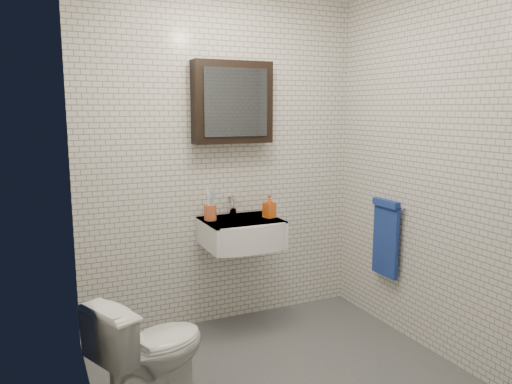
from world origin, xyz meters
The scene contains 9 objects.
ground centered at (0.00, 0.00, 0.01)m, with size 2.20×2.00×0.01m, color #494C51.
room_shell centered at (0.00, 0.00, 1.47)m, with size 2.22×2.02×2.51m.
washbasin centered at (0.05, 0.73, 0.76)m, with size 0.55×0.50×0.20m.
faucet centered at (0.05, 0.93, 0.92)m, with size 0.06×0.20×0.15m.
mirror_cabinet centered at (0.05, 0.93, 1.70)m, with size 0.60×0.15×0.60m.
towel_rail centered at (1.04, 0.35, 0.72)m, with size 0.09×0.30×0.58m.
toothbrush_cup centered at (-0.16, 0.84, 0.91)m, with size 0.12×0.12×0.25m.
soap_bottle centered at (0.27, 0.74, 0.94)m, with size 0.08×0.08×0.17m, color orange.
toilet centered at (-0.80, 0.06, 0.33)m, with size 0.37×0.65×0.66m, color white.
Camera 1 is at (-1.35, -2.53, 1.65)m, focal length 35.00 mm.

